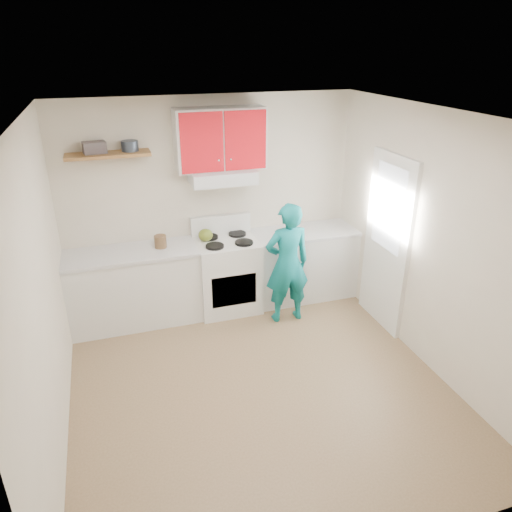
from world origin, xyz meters
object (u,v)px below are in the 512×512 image
object	(u,v)px
tin	(130,146)
crock	(160,242)
person	(287,264)
kettle	(206,235)
stove	(227,275)

from	to	relation	value
tin	crock	world-z (taller)	tin
person	tin	bearing A→B (deg)	-22.21
kettle	crock	distance (m)	0.55
kettle	person	size ratio (longest dim) A/B	0.12
kettle	person	bearing A→B (deg)	-10.89
stove	tin	xyz separation A→B (m)	(-1.01, 0.20, 1.63)
tin	person	world-z (taller)	tin
kettle	person	distance (m)	1.05
kettle	person	world-z (taller)	person
crock	kettle	bearing A→B (deg)	4.64
tin	kettle	distance (m)	1.35
tin	kettle	world-z (taller)	tin
tin	kettle	bearing A→B (deg)	-8.93
stove	crock	world-z (taller)	crock
stove	tin	distance (m)	1.93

